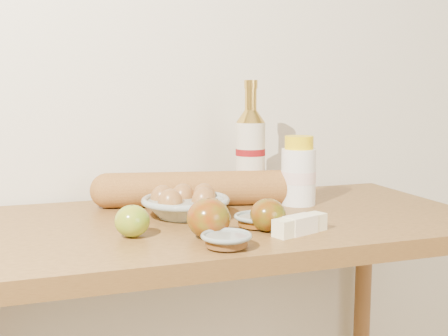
% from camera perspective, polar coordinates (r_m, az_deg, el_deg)
% --- Properties ---
extents(back_wall, '(3.50, 0.02, 2.60)m').
position_cam_1_polar(back_wall, '(1.58, -4.27, 11.91)').
color(back_wall, beige).
rests_on(back_wall, ground).
extents(table, '(1.20, 0.60, 0.90)m').
position_cam_1_polar(table, '(1.33, -0.42, -10.30)').
color(table, olive).
rests_on(table, ground).
extents(bourbon_bottle, '(0.10, 0.10, 0.32)m').
position_cam_1_polar(bourbon_bottle, '(1.46, 2.70, 1.55)').
color(bourbon_bottle, beige).
rests_on(bourbon_bottle, table).
extents(cream_bottle, '(0.11, 0.11, 0.18)m').
position_cam_1_polar(cream_bottle, '(1.44, 7.58, -0.50)').
color(cream_bottle, white).
rests_on(cream_bottle, table).
extents(egg_bowl, '(0.22, 0.22, 0.07)m').
position_cam_1_polar(egg_bowl, '(1.30, -3.95, -3.68)').
color(egg_bowl, '#97A5A1').
rests_on(egg_bowl, table).
extents(baguette, '(0.53, 0.19, 0.09)m').
position_cam_1_polar(baguette, '(1.42, -2.95, -2.11)').
color(baguette, '#AD7234').
rests_on(baguette, table).
extents(apple_yellowgreen, '(0.08, 0.08, 0.07)m').
position_cam_1_polar(apple_yellowgreen, '(1.14, -9.31, -5.33)').
color(apple_yellowgreen, '#A79821').
rests_on(apple_yellowgreen, table).
extents(apple_redgreen_front, '(0.09, 0.09, 0.08)m').
position_cam_1_polar(apple_redgreen_front, '(1.11, -1.57, -5.12)').
color(apple_redgreen_front, '#910A07').
rests_on(apple_redgreen_front, table).
extents(apple_redgreen_right, '(0.08, 0.08, 0.07)m').
position_cam_1_polar(apple_redgreen_right, '(1.17, 4.48, -4.78)').
color(apple_redgreen_right, maroon).
rests_on(apple_redgreen_right, table).
extents(sugar_bowl, '(0.12, 0.12, 0.03)m').
position_cam_1_polar(sugar_bowl, '(1.05, 0.25, -7.35)').
color(sugar_bowl, gray).
rests_on(sugar_bowl, table).
extents(syrup_bowl, '(0.12, 0.12, 0.03)m').
position_cam_1_polar(syrup_bowl, '(1.21, 3.30, -5.34)').
color(syrup_bowl, gray).
rests_on(syrup_bowl, table).
extents(butter_stick, '(0.13, 0.08, 0.04)m').
position_cam_1_polar(butter_stick, '(1.16, 7.73, -5.74)').
color(butter_stick, '#FFF8C5').
rests_on(butter_stick, table).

